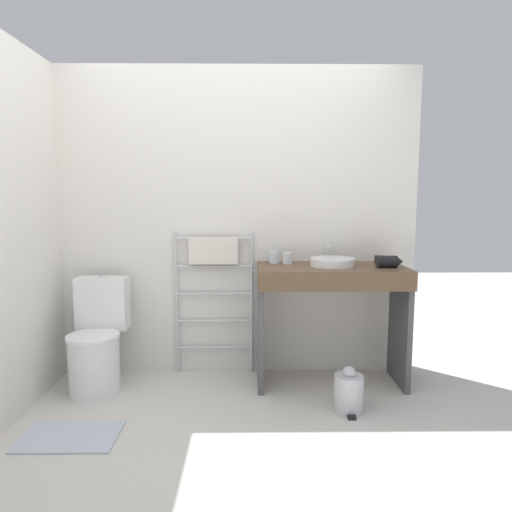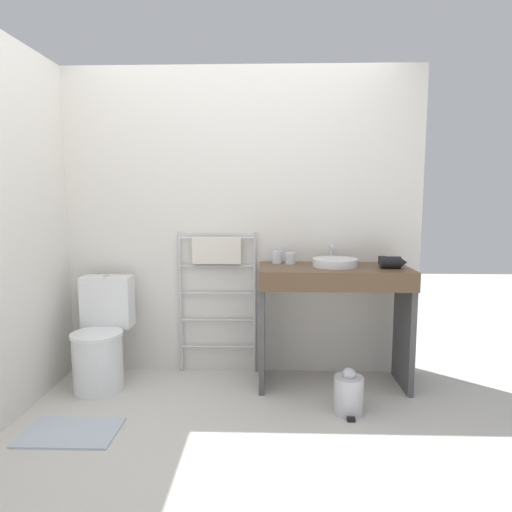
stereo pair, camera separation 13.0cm
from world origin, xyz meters
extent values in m
plane|color=beige|center=(0.00, 0.00, 0.00)|extent=(12.00, 12.00, 0.00)
cube|color=silver|center=(0.00, 1.28, 1.19)|extent=(2.89, 0.12, 2.38)
cube|color=silver|center=(-1.38, 0.61, 1.19)|extent=(0.12, 1.83, 2.38)
cylinder|color=white|center=(-0.97, 0.81, 0.20)|extent=(0.35, 0.35, 0.41)
cylinder|color=white|center=(-0.97, 0.81, 0.42)|extent=(0.37, 0.37, 0.02)
cube|color=white|center=(-0.97, 1.05, 0.60)|extent=(0.37, 0.18, 0.39)
cylinder|color=silver|center=(-0.97, 1.05, 0.80)|extent=(0.05, 0.05, 0.01)
cylinder|color=silver|center=(-0.43, 1.19, 0.56)|extent=(0.02, 0.02, 1.12)
cylinder|color=silver|center=(0.16, 1.19, 0.56)|extent=(0.02, 0.02, 1.12)
cylinder|color=silver|center=(-0.14, 1.19, 0.20)|extent=(0.59, 0.02, 0.02)
cylinder|color=silver|center=(-0.14, 1.19, 0.42)|extent=(0.59, 0.02, 0.02)
cylinder|color=silver|center=(-0.14, 1.19, 0.64)|extent=(0.59, 0.02, 0.02)
cylinder|color=silver|center=(-0.14, 1.19, 0.86)|extent=(0.59, 0.02, 0.02)
cylinder|color=silver|center=(-0.14, 1.19, 1.08)|extent=(0.59, 0.02, 0.02)
cube|color=silver|center=(-0.14, 1.16, 0.98)|extent=(0.38, 0.04, 0.21)
cube|color=brown|center=(0.74, 0.96, 0.87)|extent=(1.09, 0.52, 0.03)
cube|color=brown|center=(0.74, 0.71, 0.81)|extent=(1.09, 0.02, 0.10)
cube|color=#4C4C4F|center=(0.22, 0.96, 0.43)|extent=(0.04, 0.44, 0.86)
cube|color=#4C4C4F|center=(1.26, 0.96, 0.43)|extent=(0.04, 0.44, 0.86)
cylinder|color=white|center=(0.75, 0.98, 0.92)|extent=(0.33, 0.33, 0.06)
cylinder|color=silver|center=(0.75, 0.98, 0.95)|extent=(0.27, 0.27, 0.01)
cylinder|color=silver|center=(0.75, 1.18, 0.96)|extent=(0.02, 0.02, 0.14)
cylinder|color=silver|center=(0.75, 1.13, 1.02)|extent=(0.02, 0.09, 0.02)
cylinder|color=silver|center=(0.33, 1.13, 0.94)|extent=(0.08, 0.08, 0.09)
cylinder|color=silver|center=(0.43, 1.10, 0.93)|extent=(0.08, 0.08, 0.08)
cylinder|color=black|center=(1.13, 0.90, 0.94)|extent=(0.14, 0.09, 0.09)
cone|color=black|center=(1.22, 0.90, 0.94)|extent=(0.05, 0.07, 0.07)
cube|color=black|center=(1.10, 0.98, 0.94)|extent=(0.05, 0.08, 0.06)
cylinder|color=#B7B7BC|center=(0.79, 0.50, 0.12)|extent=(0.19, 0.19, 0.24)
sphere|color=#B7B7BC|center=(0.79, 0.50, 0.26)|extent=(0.09, 0.09, 0.09)
cube|color=black|center=(0.79, 0.39, 0.01)|extent=(0.05, 0.04, 0.02)
cube|color=#B2BCCC|center=(-0.91, 0.19, 0.01)|extent=(0.56, 0.36, 0.01)
camera|label=1|loc=(0.15, -2.33, 1.39)|focal=32.00mm
camera|label=2|loc=(0.28, -2.33, 1.39)|focal=32.00mm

